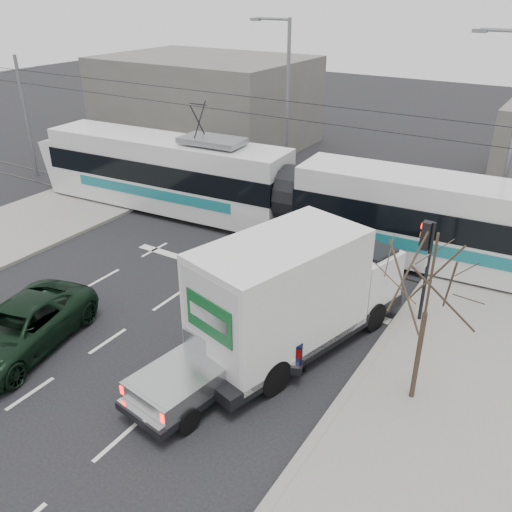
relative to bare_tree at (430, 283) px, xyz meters
The scene contains 14 objects.
ground 8.85m from the bare_tree, 161.79° to the right, with size 120.00×120.00×0.00m, color black.
sidewalk_right 4.69m from the bare_tree, 60.75° to the right, with size 6.00×60.00×0.15m, color gray.
rails 11.33m from the bare_tree, 135.38° to the left, with size 60.00×1.60×0.03m, color #33302D.
building_left 29.11m from the bare_tree, 137.92° to the left, with size 14.00×10.00×6.00m, color slate.
bare_tree is the anchor object (origin of this frame).
traffic_signal 4.28m from the bare_tree, 105.76° to the left, with size 0.44×0.44×3.60m.
street_lamp_near 11.58m from the bare_tree, 91.42° to the left, with size 2.38×0.25×9.00m.
street_lamp_far 17.97m from the bare_tree, 131.12° to the left, with size 2.38×0.25×9.00m.
catenary 10.68m from the bare_tree, 135.38° to the left, with size 60.00×0.20×7.00m.
tram 11.64m from the bare_tree, 135.55° to the left, with size 27.34×4.69×5.56m.
silver_pickup 6.21m from the bare_tree, 157.51° to the right, with size 2.56×5.53×1.93m.
box_truck 4.49m from the bare_tree, behind, with size 4.62×8.25×3.91m.
navy_pickup 5.62m from the bare_tree, 166.39° to the left, with size 3.59×5.49×2.17m.
green_car 12.45m from the bare_tree, 159.43° to the right, with size 2.53×5.49×1.53m, color black.
Camera 1 is at (10.16, -9.79, 10.44)m, focal length 38.00 mm.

